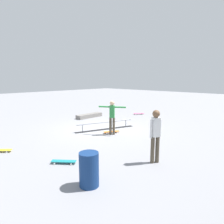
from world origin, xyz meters
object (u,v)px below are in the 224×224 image
(grind_rail, at_px, (105,126))
(loose_skateboard_pink, at_px, (139,113))
(bystander_white_shirt, at_px, (155,133))
(skater_main, at_px, (112,115))
(trash_bin, at_px, (89,169))
(skate_ledge, at_px, (89,116))
(loose_skateboard_teal, at_px, (64,161))
(loose_skateboard_yellow, at_px, (1,150))
(skateboard_main, at_px, (111,132))

(grind_rail, relative_size, loose_skateboard_pink, 4.31)
(bystander_white_shirt, relative_size, loose_skateboard_pink, 2.31)
(skater_main, height_order, trash_bin, skater_main)
(grind_rail, bearing_deg, loose_skateboard_pink, -144.92)
(loose_skateboard_pink, relative_size, trash_bin, 0.85)
(bystander_white_shirt, distance_m, loose_skateboard_pink, 8.97)
(bystander_white_shirt, bearing_deg, skate_ledge, 94.21)
(skater_main, relative_size, loose_skateboard_teal, 2.22)
(loose_skateboard_teal, bearing_deg, loose_skateboard_pink, -107.62)
(skater_main, bearing_deg, bystander_white_shirt, 125.50)
(loose_skateboard_teal, bearing_deg, skater_main, -110.24)
(skater_main, xyz_separation_m, loose_skateboard_yellow, (4.63, -1.34, -0.89))
(skater_main, relative_size, trash_bin, 1.86)
(bystander_white_shirt, bearing_deg, grind_rail, 94.92)
(skate_ledge, xyz_separation_m, loose_skateboard_teal, (5.63, 5.38, -0.06))
(skateboard_main, xyz_separation_m, trash_bin, (4.08, 3.13, 0.37))
(bystander_white_shirt, distance_m, loose_skateboard_teal, 3.09)
(loose_skateboard_yellow, xyz_separation_m, trash_bin, (-0.71, 4.27, 0.37))
(skater_main, distance_m, loose_skateboard_yellow, 4.90)
(loose_skateboard_pink, bearing_deg, loose_skateboard_yellow, 43.81)
(grind_rail, distance_m, bystander_white_shirt, 4.79)
(loose_skateboard_teal, relative_size, trash_bin, 0.84)
(loose_skateboard_teal, xyz_separation_m, loose_skateboard_pink, (-8.98, -3.61, 0.00))
(loose_skateboard_pink, bearing_deg, bystander_white_shirt, 77.64)
(skateboard_main, bearing_deg, bystander_white_shirt, 92.85)
(loose_skateboard_yellow, distance_m, trash_bin, 4.34)
(skate_ledge, relative_size, bystander_white_shirt, 1.13)
(skateboard_main, bearing_deg, skate_ledge, -87.68)
(bystander_white_shirt, relative_size, loose_skateboard_yellow, 2.43)
(skateboard_main, relative_size, bystander_white_shirt, 0.46)
(skate_ledge, height_order, skateboard_main, skate_ledge)
(skateboard_main, height_order, loose_skateboard_yellow, same)
(skater_main, height_order, bystander_white_shirt, bystander_white_shirt)
(skateboard_main, xyz_separation_m, bystander_white_shirt, (1.65, 3.54, 0.91))
(skate_ledge, distance_m, loose_skateboard_yellow, 7.23)
(skater_main, height_order, skateboard_main, skater_main)
(bystander_white_shirt, relative_size, loose_skateboard_teal, 2.34)
(grind_rail, height_order, loose_skateboard_pink, grind_rail)
(loose_skateboard_yellow, bearing_deg, loose_skateboard_pink, -130.29)
(bystander_white_shirt, relative_size, trash_bin, 1.96)
(skate_ledge, height_order, trash_bin, trash_bin)
(skate_ledge, xyz_separation_m, loose_skateboard_yellow, (6.67, 2.79, -0.06))
(skater_main, xyz_separation_m, trash_bin, (3.93, 2.93, -0.52))
(loose_skateboard_teal, bearing_deg, grind_rail, -100.95)
(skate_ledge, height_order, loose_skateboard_yellow, skate_ledge)
(skater_main, height_order, loose_skateboard_teal, skater_main)
(loose_skateboard_yellow, bearing_deg, skater_main, -152.19)
(grind_rail, xyz_separation_m, skateboard_main, (0.32, 0.76, -0.11))
(grind_rail, relative_size, bystander_white_shirt, 1.86)
(skateboard_main, relative_size, loose_skateboard_pink, 1.06)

